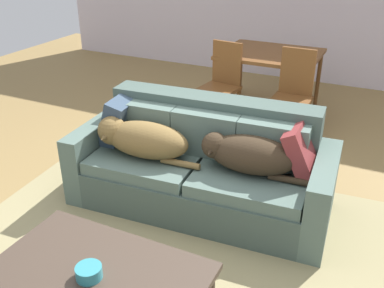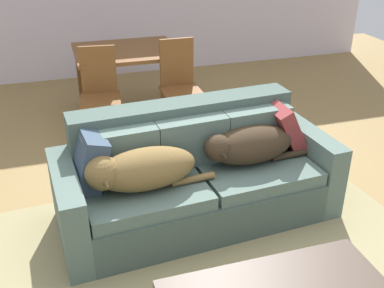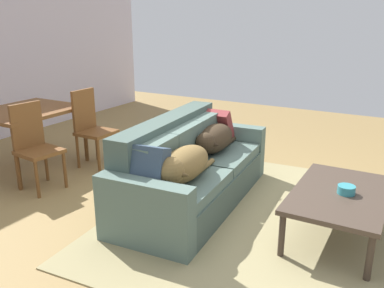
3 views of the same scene
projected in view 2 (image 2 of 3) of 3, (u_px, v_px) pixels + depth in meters
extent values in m
plane|color=olive|center=(191.00, 240.00, 3.37)|extent=(10.00, 10.00, 0.00)
cube|color=#998D61|center=(235.00, 286.00, 2.95)|extent=(3.17, 2.95, 0.01)
cube|color=#43564F|center=(198.00, 199.00, 3.55)|extent=(1.80, 0.97, 0.32)
cube|color=#526960|center=(141.00, 186.00, 3.32)|extent=(0.90, 0.87, 0.10)
cube|color=#526960|center=(250.00, 165.00, 3.60)|extent=(0.90, 0.87, 0.10)
cube|color=#43564F|center=(183.00, 127.00, 3.59)|extent=(1.76, 0.36, 0.42)
cube|color=#526960|center=(121.00, 154.00, 3.27)|extent=(0.54, 0.20, 0.36)
cube|color=#526960|center=(192.00, 141.00, 3.45)|extent=(0.54, 0.20, 0.36)
cube|color=#526960|center=(257.00, 130.00, 3.62)|extent=(0.54, 0.20, 0.36)
cube|color=#526960|center=(69.00, 211.00, 3.19)|extent=(0.22, 0.85, 0.59)
cube|color=#526960|center=(306.00, 162.00, 3.80)|extent=(0.22, 0.85, 0.59)
ellipsoid|color=brown|center=(146.00, 169.00, 3.15)|extent=(0.72, 0.38, 0.29)
sphere|color=brown|center=(102.00, 173.00, 3.02)|extent=(0.23, 0.23, 0.23)
cone|color=brown|center=(106.00, 183.00, 2.94)|extent=(0.11, 0.14, 0.11)
cylinder|color=brown|center=(193.00, 179.00, 3.25)|extent=(0.32, 0.07, 0.05)
ellipsoid|color=#382A1C|center=(251.00, 145.00, 3.48)|extent=(0.69, 0.37, 0.29)
sphere|color=#382A1C|center=(218.00, 148.00, 3.35)|extent=(0.20, 0.20, 0.20)
cone|color=black|center=(223.00, 155.00, 3.28)|extent=(0.10, 0.12, 0.09)
cylinder|color=#382A1C|center=(289.00, 155.00, 3.57)|extent=(0.30, 0.07, 0.05)
cube|color=#334559|center=(88.00, 160.00, 3.19)|extent=(0.30, 0.42, 0.43)
cube|color=maroon|center=(283.00, 126.00, 3.69)|extent=(0.28, 0.40, 0.41)
cylinder|color=#3C2F26|center=(339.00, 275.00, 2.79)|extent=(0.05, 0.05, 0.37)
cube|color=brown|center=(126.00, 51.00, 5.19)|extent=(1.14, 0.96, 0.04)
cylinder|color=brown|center=(86.00, 101.00, 4.86)|extent=(0.05, 0.05, 0.70)
cylinder|color=brown|center=(182.00, 90.00, 5.13)|extent=(0.05, 0.05, 0.70)
cylinder|color=brown|center=(79.00, 75.00, 5.59)|extent=(0.05, 0.05, 0.70)
cylinder|color=brown|center=(163.00, 68.00, 5.86)|extent=(0.05, 0.05, 0.70)
cube|color=brown|center=(101.00, 100.00, 4.67)|extent=(0.45, 0.45, 0.04)
cube|color=brown|center=(98.00, 69.00, 4.71)|extent=(0.36, 0.08, 0.49)
cylinder|color=brown|center=(85.00, 128.00, 4.60)|extent=(0.04, 0.04, 0.40)
cylinder|color=brown|center=(120.00, 126.00, 4.65)|extent=(0.04, 0.04, 0.40)
cylinder|color=brown|center=(86.00, 115.00, 4.90)|extent=(0.04, 0.04, 0.40)
cylinder|color=brown|center=(119.00, 113.00, 4.95)|extent=(0.04, 0.04, 0.40)
cube|color=brown|center=(181.00, 92.00, 4.85)|extent=(0.40, 0.40, 0.04)
cube|color=brown|center=(177.00, 62.00, 4.88)|extent=(0.36, 0.04, 0.50)
cylinder|color=brown|center=(170.00, 120.00, 4.76)|extent=(0.04, 0.04, 0.42)
cylinder|color=brown|center=(202.00, 116.00, 4.85)|extent=(0.04, 0.04, 0.42)
cylinder|color=brown|center=(162.00, 108.00, 5.05)|extent=(0.04, 0.04, 0.42)
cylinder|color=brown|center=(192.00, 105.00, 5.14)|extent=(0.04, 0.04, 0.42)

